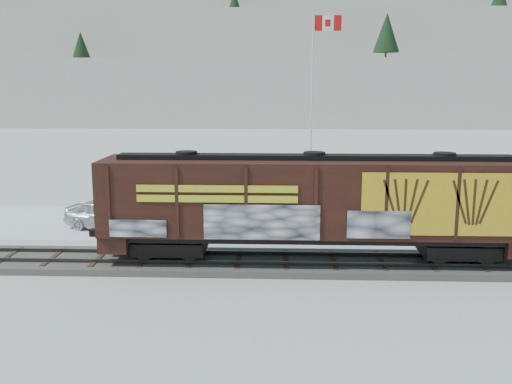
{
  "coord_description": "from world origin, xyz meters",
  "views": [
    {
      "loc": [
        1.68,
        -23.23,
        7.6
      ],
      "look_at": [
        0.61,
        3.0,
        2.63
      ],
      "focal_mm": 40.0,
      "sensor_mm": 36.0,
      "label": 1
    }
  ],
  "objects_px": {
    "hopper_railcar": "(314,201)",
    "car_white": "(205,205)",
    "flagpole": "(313,130)",
    "car_silver": "(107,214)",
    "car_dark": "(270,216)"
  },
  "relations": [
    {
      "from": "flagpole",
      "to": "car_silver",
      "type": "distance_m",
      "value": 15.45
    },
    {
      "from": "car_white",
      "to": "car_dark",
      "type": "height_order",
      "value": "car_white"
    },
    {
      "from": "hopper_railcar",
      "to": "car_dark",
      "type": "bearing_deg",
      "value": 107.12
    },
    {
      "from": "hopper_railcar",
      "to": "car_white",
      "type": "height_order",
      "value": "hopper_railcar"
    },
    {
      "from": "car_silver",
      "to": "car_white",
      "type": "height_order",
      "value": "car_silver"
    },
    {
      "from": "car_dark",
      "to": "car_white",
      "type": "bearing_deg",
      "value": 40.17
    },
    {
      "from": "hopper_railcar",
      "to": "car_silver",
      "type": "distance_m",
      "value": 12.15
    },
    {
      "from": "car_silver",
      "to": "car_dark",
      "type": "relative_size",
      "value": 0.95
    },
    {
      "from": "flagpole",
      "to": "car_white",
      "type": "relative_size",
      "value": 2.63
    },
    {
      "from": "hopper_railcar",
      "to": "car_white",
      "type": "relative_size",
      "value": 3.77
    },
    {
      "from": "flagpole",
      "to": "hopper_railcar",
      "type": "bearing_deg",
      "value": -93.06
    },
    {
      "from": "flagpole",
      "to": "car_white",
      "type": "height_order",
      "value": "flagpole"
    },
    {
      "from": "car_silver",
      "to": "car_white",
      "type": "xyz_separation_m",
      "value": [
        4.82,
        2.66,
        -0.03
      ]
    },
    {
      "from": "car_silver",
      "to": "flagpole",
      "type": "bearing_deg",
      "value": -29.5
    },
    {
      "from": "hopper_railcar",
      "to": "flagpole",
      "type": "distance_m",
      "value": 15.72
    }
  ]
}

